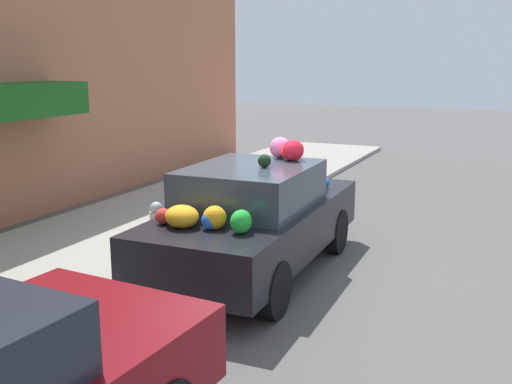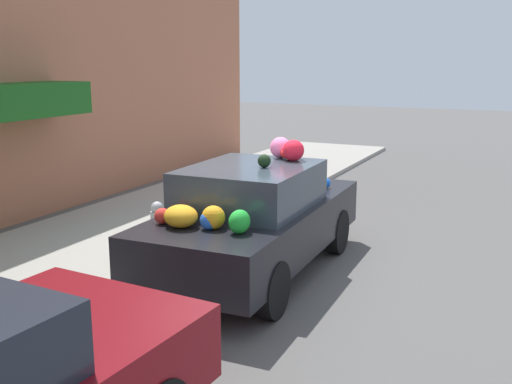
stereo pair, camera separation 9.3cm
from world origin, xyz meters
name	(u,v)px [view 2 (the right image)]	position (x,y,z in m)	size (l,w,h in m)	color
ground_plane	(253,272)	(0.00, 0.00, 0.00)	(60.00, 60.00, 0.00)	#565451
sidewalk_curb	(96,243)	(0.00, 2.70, 0.05)	(24.00, 3.20, 0.10)	#9E998E
fire_hydrant	(158,225)	(0.08, 1.59, 0.45)	(0.20, 0.20, 0.70)	#B2B2B7
art_car	(255,217)	(-0.04, -0.05, 0.78)	(4.12, 1.80, 1.78)	black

